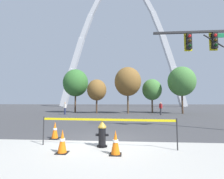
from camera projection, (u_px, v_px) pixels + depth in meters
ground_plane at (102, 141)px, 6.60m from camera, size 240.00×240.00×0.00m
fire_hydrant at (102, 134)px, 5.79m from camera, size 0.46×0.48×0.99m
caution_tape_barrier at (106, 127)px, 5.72m from camera, size 4.78×0.37×1.04m
traffic_cone_by_hydrant at (115, 143)px, 4.91m from camera, size 0.36×0.36×0.73m
traffic_cone_mid_sidewalk at (55, 130)px, 7.09m from camera, size 0.36×0.36×0.73m
traffic_cone_curb_edge at (62, 142)px, 5.06m from camera, size 0.36×0.36×0.73m
traffic_signal_gantry at (220, 58)px, 9.12m from camera, size 5.02×0.44×6.00m
monument_arch at (122, 48)px, 62.19m from camera, size 46.95×2.17×50.86m
tree_far_left at (76, 83)px, 25.20m from camera, size 3.82×3.82×6.69m
tree_left_mid at (97, 90)px, 23.81m from camera, size 2.82×2.82×4.93m
tree_center_left at (128, 82)px, 23.44m from camera, size 3.80×3.80×6.65m
tree_center_right at (152, 90)px, 24.83m from camera, size 2.93×2.93×5.12m
tree_right_mid at (182, 81)px, 22.99m from camera, size 3.78×3.78×6.62m
pedestrian_walking_left at (161, 108)px, 20.11m from camera, size 0.38×0.38×1.59m
pedestrian_standing_center at (65, 108)px, 21.13m from camera, size 0.29×0.38×1.59m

